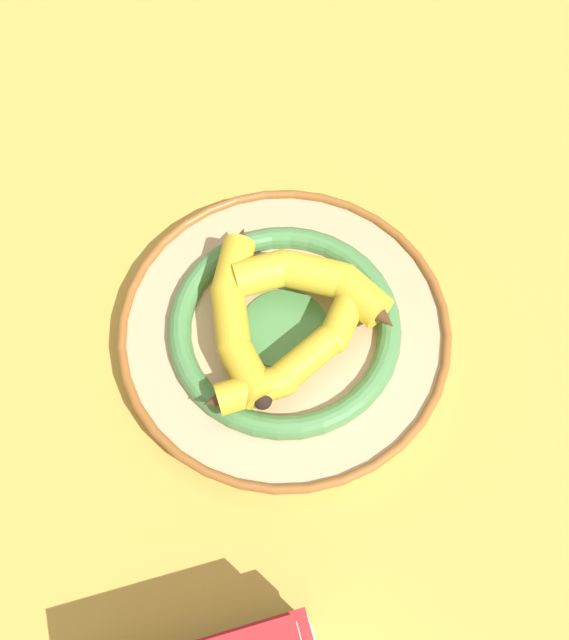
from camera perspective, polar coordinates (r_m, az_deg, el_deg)
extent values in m
plane|color=gold|center=(0.78, 2.92, 0.51)|extent=(2.80, 2.80, 0.00)
cylinder|color=tan|center=(0.76, 0.00, -1.01)|extent=(0.32, 0.32, 0.02)
torus|color=#4C894C|center=(0.74, 0.00, -0.54)|extent=(0.23, 0.23, 0.02)
cylinder|color=#4C894C|center=(0.74, 0.00, -0.63)|extent=(0.09, 0.09, 0.00)
torus|color=#995B28|center=(0.74, 0.00, -0.60)|extent=(0.33, 0.33, 0.01)
cylinder|color=yellow|center=(0.73, 5.79, 1.70)|extent=(0.06, 0.06, 0.04)
cylinder|color=yellow|center=(0.74, 2.23, 3.50)|extent=(0.05, 0.04, 0.04)
cylinder|color=yellow|center=(0.74, -1.81, 3.44)|extent=(0.06, 0.06, 0.04)
sphere|color=yellow|center=(0.73, 4.27, 3.04)|extent=(0.04, 0.04, 0.04)
sphere|color=yellow|center=(0.74, 0.20, 3.96)|extent=(0.04, 0.04, 0.04)
cone|color=#472D19|center=(0.72, 7.33, 0.34)|extent=(0.04, 0.04, 0.03)
sphere|color=black|center=(0.73, -3.83, 2.91)|extent=(0.02, 0.02, 0.02)
cylinder|color=gold|center=(0.74, -3.87, 4.15)|extent=(0.04, 0.06, 0.03)
cylinder|color=gold|center=(0.72, -4.12, 0.09)|extent=(0.05, 0.07, 0.03)
cylinder|color=gold|center=(0.69, -2.79, -4.06)|extent=(0.06, 0.07, 0.03)
sphere|color=gold|center=(0.73, -4.38, 2.17)|extent=(0.03, 0.03, 0.03)
sphere|color=gold|center=(0.70, -3.85, -2.06)|extent=(0.03, 0.03, 0.03)
cone|color=#472D19|center=(0.76, -3.37, 6.06)|extent=(0.03, 0.03, 0.02)
sphere|color=black|center=(0.68, -1.69, -6.12)|extent=(0.02, 0.02, 0.02)
cylinder|color=gold|center=(0.69, -2.59, -5.38)|extent=(0.07, 0.06, 0.03)
cylinder|color=gold|center=(0.70, 1.86, -3.03)|extent=(0.06, 0.07, 0.03)
cylinder|color=gold|center=(0.72, 4.69, 0.63)|extent=(0.04, 0.07, 0.03)
sphere|color=gold|center=(0.69, -0.07, -4.64)|extent=(0.03, 0.03, 0.03)
sphere|color=gold|center=(0.71, 3.74, -1.45)|extent=(0.03, 0.03, 0.03)
cone|color=#472D19|center=(0.69, -5.13, -6.11)|extent=(0.04, 0.03, 0.02)
sphere|color=black|center=(0.74, 5.61, 2.64)|extent=(0.02, 0.02, 0.02)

